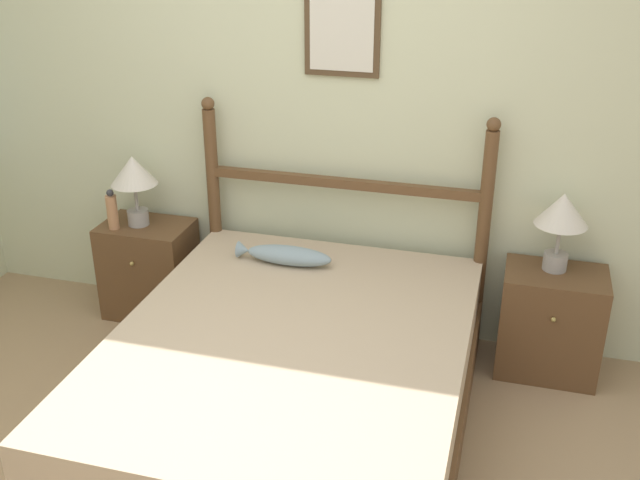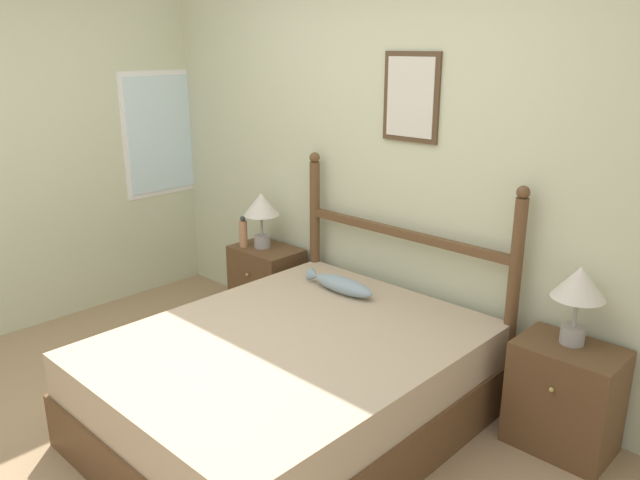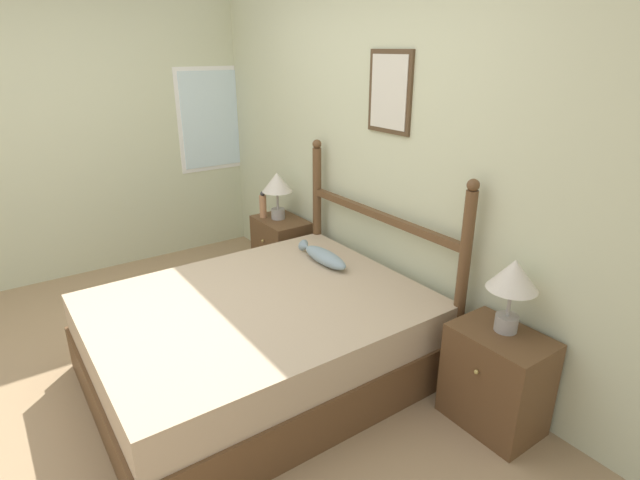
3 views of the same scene
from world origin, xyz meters
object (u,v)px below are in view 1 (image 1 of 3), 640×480
(bed, at_px, (291,384))
(fish_pillow, at_px, (286,255))
(nightstand_left, at_px, (150,269))
(table_lamp_right, at_px, (562,215))
(bottle, at_px, (112,211))
(nightstand_right, at_px, (550,322))
(table_lamp_left, at_px, (134,175))

(bed, bearing_deg, fish_pillow, 109.26)
(nightstand_left, bearing_deg, table_lamp_right, 1.04)
(bottle, xyz_separation_m, fish_pillow, (1.05, -0.09, -0.10))
(bed, relative_size, bottle, 8.47)
(table_lamp_right, distance_m, bottle, 2.42)
(fish_pillow, bearing_deg, bed, -70.74)
(nightstand_left, relative_size, nightstand_right, 1.00)
(table_lamp_left, distance_m, table_lamp_right, 2.30)
(fish_pillow, bearing_deg, table_lamp_right, 9.54)
(nightstand_left, xyz_separation_m, table_lamp_left, (-0.03, -0.01, 0.59))
(bed, bearing_deg, bottle, 149.71)
(bottle, height_order, fish_pillow, bottle)
(bed, xyz_separation_m, bottle, (-1.28, 0.75, 0.42))
(table_lamp_right, xyz_separation_m, bottle, (-2.41, -0.14, -0.19))
(nightstand_right, bearing_deg, bed, -143.52)
(table_lamp_right, bearing_deg, nightstand_left, -178.96)
(nightstand_left, height_order, bottle, bottle)
(nightstand_right, distance_m, table_lamp_right, 0.59)
(nightstand_right, distance_m, bottle, 2.46)
(table_lamp_left, bearing_deg, nightstand_right, 0.15)
(bed, bearing_deg, nightstand_right, 36.48)
(nightstand_right, height_order, fish_pillow, fish_pillow)
(bed, xyz_separation_m, nightstand_left, (-1.14, 0.84, 0.02))
(table_lamp_right, relative_size, fish_pillow, 0.80)
(nightstand_right, height_order, table_lamp_left, table_lamp_left)
(table_lamp_right, bearing_deg, bottle, -176.79)
(nightstand_right, xyz_separation_m, bottle, (-2.42, -0.09, 0.40))
(nightstand_right, bearing_deg, bottle, -177.78)
(nightstand_right, relative_size, fish_pillow, 1.12)
(bed, height_order, fish_pillow, fish_pillow)
(nightstand_right, relative_size, bottle, 2.43)
(table_lamp_left, xyz_separation_m, table_lamp_right, (2.30, 0.05, 0.00))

